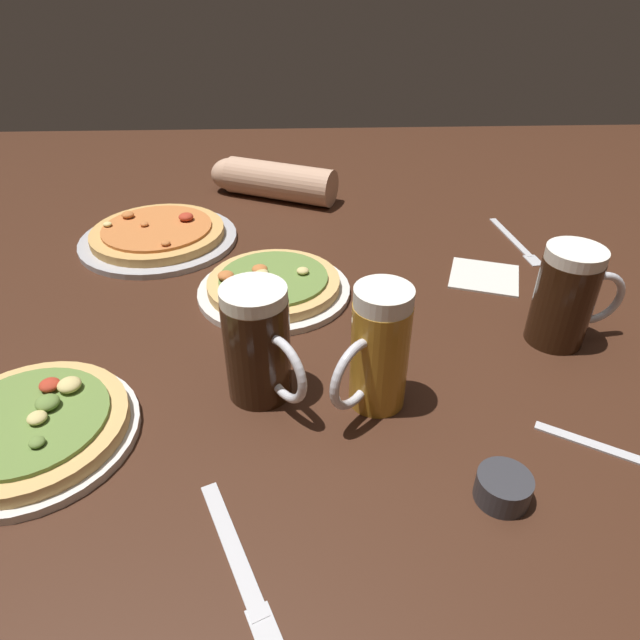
{
  "coord_description": "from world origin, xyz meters",
  "views": [
    {
      "loc": [
        -0.03,
        -0.74,
        0.52
      ],
      "look_at": [
        0.0,
        0.0,
        0.02
      ],
      "focal_mm": 31.28,
      "sensor_mm": 36.0,
      "label": 1
    }
  ],
  "objects_px": {
    "beer_mug_dark": "(378,351)",
    "beer_mug_pale": "(259,345)",
    "beer_mug_amber": "(567,297)",
    "ramekin_sauce": "(503,488)",
    "diner_arm": "(268,180)",
    "napkin_folded": "(484,276)",
    "fork_left": "(631,456)",
    "pizza_plate_near": "(31,428)",
    "knife_right": "(239,564)",
    "fork_spare": "(515,241)",
    "pizza_plate_side": "(158,235)",
    "pizza_plate_far": "(273,286)"
  },
  "relations": [
    {
      "from": "beer_mug_pale",
      "to": "napkin_folded",
      "type": "bearing_deg",
      "value": 37.31
    },
    {
      "from": "beer_mug_dark",
      "to": "diner_arm",
      "type": "bearing_deg",
      "value": 102.64
    },
    {
      "from": "beer_mug_dark",
      "to": "napkin_folded",
      "type": "distance_m",
      "value": 0.42
    },
    {
      "from": "knife_right",
      "to": "beer_mug_pale",
      "type": "bearing_deg",
      "value": 87.51
    },
    {
      "from": "beer_mug_pale",
      "to": "diner_arm",
      "type": "height_order",
      "value": "beer_mug_pale"
    },
    {
      "from": "beer_mug_dark",
      "to": "beer_mug_pale",
      "type": "distance_m",
      "value": 0.16
    },
    {
      "from": "beer_mug_dark",
      "to": "diner_arm",
      "type": "distance_m",
      "value": 0.78
    },
    {
      "from": "knife_right",
      "to": "diner_arm",
      "type": "relative_size",
      "value": 0.66
    },
    {
      "from": "beer_mug_amber",
      "to": "beer_mug_pale",
      "type": "xyz_separation_m",
      "value": [
        -0.46,
        -0.11,
        0.0
      ]
    },
    {
      "from": "beer_mug_amber",
      "to": "ramekin_sauce",
      "type": "bearing_deg",
      "value": -121.17
    },
    {
      "from": "beer_mug_pale",
      "to": "diner_arm",
      "type": "xyz_separation_m",
      "value": [
        -0.02,
        0.73,
        -0.04
      ]
    },
    {
      "from": "beer_mug_amber",
      "to": "napkin_folded",
      "type": "bearing_deg",
      "value": 105.71
    },
    {
      "from": "pizza_plate_side",
      "to": "fork_left",
      "type": "xyz_separation_m",
      "value": [
        0.69,
        -0.63,
        -0.01
      ]
    },
    {
      "from": "pizza_plate_far",
      "to": "knife_right",
      "type": "xyz_separation_m",
      "value": [
        -0.02,
        -0.53,
        -0.01
      ]
    },
    {
      "from": "pizza_plate_near",
      "to": "napkin_folded",
      "type": "distance_m",
      "value": 0.79
    },
    {
      "from": "knife_right",
      "to": "fork_spare",
      "type": "bearing_deg",
      "value": 53.86
    },
    {
      "from": "pizza_plate_side",
      "to": "fork_spare",
      "type": "height_order",
      "value": "pizza_plate_side"
    },
    {
      "from": "fork_left",
      "to": "pizza_plate_near",
      "type": "bearing_deg",
      "value": 175.04
    },
    {
      "from": "pizza_plate_far",
      "to": "beer_mug_dark",
      "type": "height_order",
      "value": "beer_mug_dark"
    },
    {
      "from": "fork_left",
      "to": "fork_spare",
      "type": "height_order",
      "value": "same"
    },
    {
      "from": "pizza_plate_near",
      "to": "knife_right",
      "type": "height_order",
      "value": "pizza_plate_near"
    },
    {
      "from": "fork_left",
      "to": "knife_right",
      "type": "distance_m",
      "value": 0.48
    },
    {
      "from": "beer_mug_amber",
      "to": "ramekin_sauce",
      "type": "relative_size",
      "value": 2.57
    },
    {
      "from": "beer_mug_amber",
      "to": "ramekin_sauce",
      "type": "height_order",
      "value": "beer_mug_amber"
    },
    {
      "from": "beer_mug_pale",
      "to": "diner_arm",
      "type": "relative_size",
      "value": 0.53
    },
    {
      "from": "beer_mug_pale",
      "to": "fork_left",
      "type": "xyz_separation_m",
      "value": [
        0.46,
        -0.14,
        -0.08
      ]
    },
    {
      "from": "pizza_plate_far",
      "to": "fork_left",
      "type": "height_order",
      "value": "pizza_plate_far"
    },
    {
      "from": "napkin_folded",
      "to": "fork_left",
      "type": "height_order",
      "value": "napkin_folded"
    },
    {
      "from": "fork_left",
      "to": "fork_spare",
      "type": "relative_size",
      "value": 0.85
    },
    {
      "from": "knife_right",
      "to": "fork_spare",
      "type": "xyz_separation_m",
      "value": [
        0.52,
        0.72,
        0.0
      ]
    },
    {
      "from": "pizza_plate_near",
      "to": "beer_mug_dark",
      "type": "height_order",
      "value": "beer_mug_dark"
    },
    {
      "from": "knife_right",
      "to": "pizza_plate_near",
      "type": "bearing_deg",
      "value": 145.64
    },
    {
      "from": "beer_mug_dark",
      "to": "ramekin_sauce",
      "type": "height_order",
      "value": "beer_mug_dark"
    },
    {
      "from": "beer_mug_amber",
      "to": "napkin_folded",
      "type": "height_order",
      "value": "beer_mug_amber"
    },
    {
      "from": "beer_mug_pale",
      "to": "knife_right",
      "type": "relative_size",
      "value": 0.81
    },
    {
      "from": "pizza_plate_side",
      "to": "ramekin_sauce",
      "type": "distance_m",
      "value": 0.85
    },
    {
      "from": "beer_mug_dark",
      "to": "fork_spare",
      "type": "bearing_deg",
      "value": 53.2
    },
    {
      "from": "fork_spare",
      "to": "pizza_plate_side",
      "type": "bearing_deg",
      "value": 177.48
    },
    {
      "from": "fork_left",
      "to": "knife_right",
      "type": "xyz_separation_m",
      "value": [
        -0.47,
        -0.12,
        0.0
      ]
    },
    {
      "from": "beer_mug_dark",
      "to": "knife_right",
      "type": "height_order",
      "value": "beer_mug_dark"
    },
    {
      "from": "ramekin_sauce",
      "to": "beer_mug_pale",
      "type": "bearing_deg",
      "value": 145.52
    },
    {
      "from": "pizza_plate_far",
      "to": "beer_mug_pale",
      "type": "bearing_deg",
      "value": -91.86
    },
    {
      "from": "pizza_plate_side",
      "to": "beer_mug_pale",
      "type": "height_order",
      "value": "beer_mug_pale"
    },
    {
      "from": "pizza_plate_side",
      "to": "fork_left",
      "type": "height_order",
      "value": "pizza_plate_side"
    },
    {
      "from": "beer_mug_amber",
      "to": "fork_left",
      "type": "bearing_deg",
      "value": -91.09
    },
    {
      "from": "ramekin_sauce",
      "to": "fork_spare",
      "type": "relative_size",
      "value": 0.28
    },
    {
      "from": "pizza_plate_far",
      "to": "knife_right",
      "type": "bearing_deg",
      "value": -92.17
    },
    {
      "from": "pizza_plate_far",
      "to": "fork_spare",
      "type": "bearing_deg",
      "value": 20.36
    },
    {
      "from": "pizza_plate_side",
      "to": "beer_mug_pale",
      "type": "relative_size",
      "value": 1.94
    },
    {
      "from": "ramekin_sauce",
      "to": "diner_arm",
      "type": "xyz_separation_m",
      "value": [
        -0.29,
        0.92,
        0.03
      ]
    }
  ]
}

